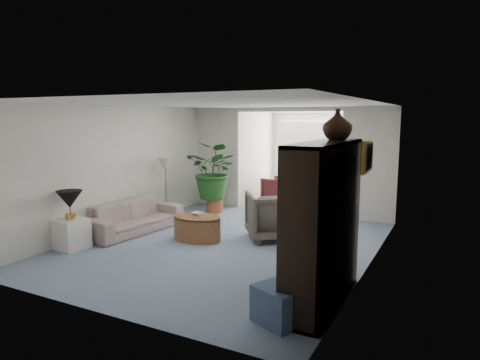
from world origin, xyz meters
The scene contains 26 objects.
floor centered at (0.00, 0.00, 0.00)m, with size 6.00×6.00×0.00m, color #8192AA.
sunroom_floor centered at (0.00, 4.10, 0.00)m, with size 2.60×2.60×0.00m, color #8192AA.
back_pier_left centered at (-1.90, 3.00, 1.25)m, with size 1.20×0.12×2.50m, color white.
back_pier_right centered at (1.90, 3.00, 1.25)m, with size 1.20×0.12×2.50m, color white.
back_header centered at (0.00, 3.00, 2.45)m, with size 2.60×0.12×0.10m, color white.
window_pane centered at (0.00, 5.18, 1.40)m, with size 2.20×0.02×1.50m, color white.
window_blinds centered at (0.00, 5.15, 1.40)m, with size 2.20×0.02×1.50m, color white.
framed_picture centered at (2.46, -0.10, 1.70)m, with size 0.04×0.50×0.40m, color #B7A992.
sofa centered at (-2.05, -0.06, 0.31)m, with size 2.09×0.82×0.61m, color beige.
end_table centered at (-2.25, -1.41, 0.26)m, with size 0.48×0.48×0.52m, color white.
table_lamp centered at (-2.25, -1.41, 0.87)m, with size 0.44×0.44×0.30m, color black.
floor_lamp centered at (-2.15, 1.14, 1.25)m, with size 0.36×0.36×0.28m, color beige.
coffee_table centered at (-0.62, 0.06, 0.23)m, with size 0.95×0.95×0.45m, color #995B37.
coffee_bowl centered at (-0.67, 0.16, 0.48)m, with size 0.21×0.21×0.05m, color beige.
coffee_cup centered at (-0.47, -0.04, 0.50)m, with size 0.10×0.10×0.09m, color silver.
wingback_chair centered at (0.61, 0.80, 0.44)m, with size 0.94×0.97×0.88m, color #695F53.
side_table_dark centered at (1.31, 1.10, 0.29)m, with size 0.48×0.39×0.58m, color black.
entertainment_cabinet centered at (2.23, -1.51, 0.99)m, with size 0.48×1.78×1.98m, color black.
cabinet_urn centered at (2.23, -1.01, 2.18)m, with size 0.37×0.37×0.39m, color black.
ottoman centered at (1.99, -2.21, 0.21)m, with size 0.52×0.52×0.42m, color #4E5C86.
plant_pot centered at (-1.53, 2.24, 0.16)m, with size 0.40×0.40×0.32m, color #A1522E.
house_plant centered at (-1.53, 2.24, 1.01)m, with size 1.23×1.07×1.37m, color #23561D.
sunroom_chair_blue centered at (0.85, 4.12, 0.38)m, with size 0.82×0.84×0.77m, color #4E5C86.
sunroom_chair_maroon centered at (-0.65, 4.12, 0.34)m, with size 0.72×0.75×0.68m, color maroon.
sunroom_table centered at (0.10, 4.87, 0.28)m, with size 0.46×0.36×0.57m, color #995B37.
shelf_clutter centered at (2.18, -1.60, 1.09)m, with size 0.30×1.16×1.06m.
Camera 1 is at (3.64, -6.42, 2.27)m, focal length 31.91 mm.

